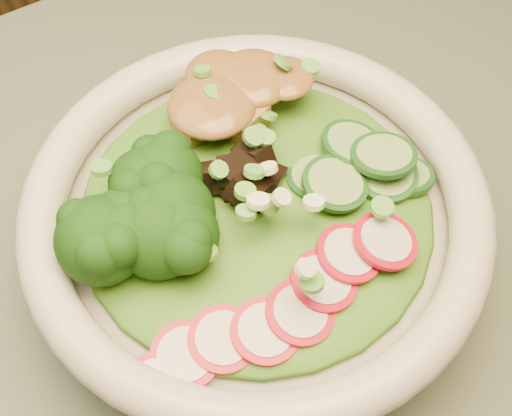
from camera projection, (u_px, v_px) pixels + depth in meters
dining_table at (291, 380)px, 0.58m from camera, size 1.20×0.80×0.75m
salad_bowl at (256, 226)px, 0.48m from camera, size 0.31×0.31×0.08m
lettuce_bed at (256, 207)px, 0.46m from camera, size 0.23×0.23×0.03m
broccoli_florets at (145, 217)px, 0.43m from camera, size 0.10×0.09×0.05m
radish_slices at (293, 305)px, 0.41m from camera, size 0.13×0.06×0.02m
cucumber_slices at (368, 173)px, 0.46m from camera, size 0.09×0.09×0.04m
mushroom_heap at (251, 175)px, 0.45m from camera, size 0.09×0.09×0.05m
tofu_cubes at (233, 111)px, 0.49m from camera, size 0.11×0.08×0.04m
peanut_sauce at (232, 96)px, 0.47m from camera, size 0.08×0.06×0.02m
scallion_garnish at (256, 182)px, 0.44m from camera, size 0.22×0.22×0.03m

